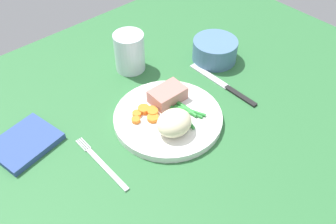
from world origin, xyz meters
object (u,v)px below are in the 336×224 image
fork (102,164)px  salad_bowl (215,49)px  meat_portion (168,95)px  water_glass (130,54)px  dinner_plate (168,118)px  knife (224,85)px  napkin (25,143)px

fork → salad_bowl: salad_bowl is taller
meat_portion → water_glass: bearing=82.1°
dinner_plate → salad_bowl: bearing=19.9°
dinner_plate → fork: size_ratio=1.42×
meat_portion → fork: size_ratio=0.47×
dinner_plate → knife: (17.80, -0.29, -0.60)cm
salad_bowl → napkin: (-50.40, 5.63, -2.52)cm
fork → salad_bowl: size_ratio=1.46×
knife → napkin: bearing=163.3°
fork → salad_bowl: 42.67cm
water_glass → salad_bowl: 21.81cm
knife → napkin: size_ratio=1.62×
meat_portion → fork: bearing=-169.2°
dinner_plate → knife: bearing=-0.9°
knife → napkin: (-44.26, 14.60, 0.47)cm
meat_portion → napkin: size_ratio=0.62×
knife → napkin: napkin is taller
meat_portion → napkin: meat_portion is taller
fork → water_glass: bearing=42.7°
dinner_plate → meat_portion: size_ratio=3.01×
knife → water_glass: size_ratio=2.09×
knife → salad_bowl: size_ratio=1.80×
dinner_plate → salad_bowl: 25.57cm
meat_portion → salad_bowl: 21.33cm
salad_bowl → knife: bearing=-124.4°
fork → salad_bowl: bearing=13.2°
fork → water_glass: water_glass is taller
water_glass → napkin: water_glass is taller
water_glass → salad_bowl: size_ratio=0.86×
meat_portion → water_glass: size_ratio=0.80×
meat_portion → salad_bowl: (20.75, 4.97, 0.04)cm
fork → napkin: size_ratio=1.31×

